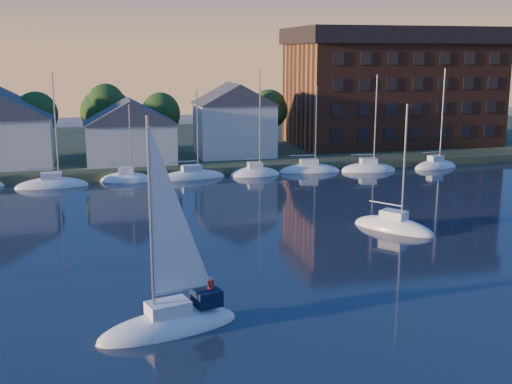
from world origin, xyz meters
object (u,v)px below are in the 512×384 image
object	(u,v)px
condo_block	(392,86)
hero_sailboat	(171,320)
clubhouse_centre	(130,130)
clubhouse_east	(234,119)
drifting_sailboat_right	(393,228)

from	to	relation	value
condo_block	hero_sailboat	xyz separation A→B (m)	(-41.02, -58.12, -9.24)
clubhouse_centre	condo_block	distance (m)	41.05
condo_block	hero_sailboat	world-z (taller)	condo_block
clubhouse_centre	clubhouse_east	world-z (taller)	clubhouse_east
clubhouse_east	condo_block	bearing A→B (deg)	12.89
condo_block	drifting_sailboat_right	world-z (taller)	condo_block
clubhouse_centre	condo_block	world-z (taller)	condo_block
clubhouse_centre	clubhouse_east	distance (m)	14.17
clubhouse_east	condo_block	distance (m)	26.94
condo_block	hero_sailboat	distance (m)	71.73
hero_sailboat	drifting_sailboat_right	world-z (taller)	hero_sailboat
clubhouse_centre	clubhouse_east	size ratio (longest dim) A/B	1.10
clubhouse_centre	drifting_sailboat_right	size ratio (longest dim) A/B	0.98
clubhouse_centre	hero_sailboat	distance (m)	50.39
drifting_sailboat_right	clubhouse_centre	bearing A→B (deg)	174.30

